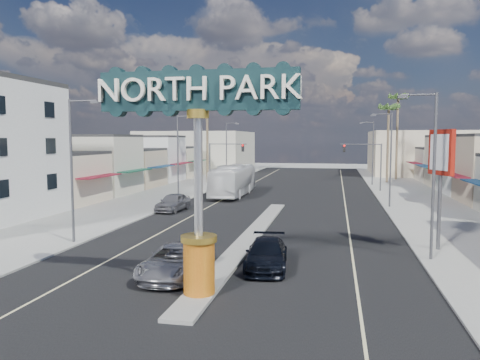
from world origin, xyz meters
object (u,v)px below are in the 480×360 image
at_px(streetlight_l_near, 74,163).
at_px(streetlight_r_mid, 389,155).
at_px(traffic_signal_right, 366,157).
at_px(palm_right_far, 398,102).
at_px(suv_right, 267,254).
at_px(bank_pylon_sign, 441,159).
at_px(streetlight_l_far, 227,149).
at_px(suv_left, 174,261).
at_px(traffic_signal_left, 223,156).
at_px(gateway_sign, 198,155).
at_px(car_parked_left, 173,202).
at_px(streetlight_r_near, 431,167).
at_px(city_bus, 233,180).
at_px(palm_left_far, 207,105).
at_px(streetlight_l_mid, 179,153).
at_px(streetlight_r_far, 372,150).
at_px(palm_right_mid, 389,111).

distance_m(streetlight_l_near, streetlight_r_mid, 28.90).
xyz_separation_m(traffic_signal_right, palm_right_far, (5.82, 18.01, 8.11)).
relative_size(streetlight_r_mid, suv_right, 1.79).
bearing_deg(streetlight_r_mid, suv_right, -109.78).
bearing_deg(bank_pylon_sign, palm_right_far, 64.29).
distance_m(streetlight_l_far, streetlight_r_mid, 30.32).
height_order(streetlight_l_far, suv_left, streetlight_l_far).
relative_size(traffic_signal_left, bank_pylon_sign, 0.86).
distance_m(traffic_signal_right, suv_right, 37.95).
relative_size(gateway_sign, suv_left, 1.70).
bearing_deg(traffic_signal_right, gateway_sign, -102.33).
relative_size(traffic_signal_right, car_parked_left, 1.25).
xyz_separation_m(streetlight_r_near, city_bus, (-16.55, 26.47, -3.30)).
relative_size(traffic_signal_left, car_parked_left, 1.25).
bearing_deg(palm_left_far, suv_left, -76.40).
height_order(traffic_signal_left, city_bus, traffic_signal_left).
bearing_deg(city_bus, streetlight_l_near, -99.40).
relative_size(palm_left_far, suv_left, 2.43).
bearing_deg(streetlight_l_mid, palm_left_far, 97.31).
bearing_deg(bank_pylon_sign, palm_left_far, 101.46).
bearing_deg(streetlight_l_near, traffic_signal_right, 60.01).
distance_m(streetlight_r_near, car_parked_left, 24.28).
height_order(streetlight_r_far, palm_left_far, palm_left_far).
bearing_deg(traffic_signal_left, car_parked_left, -89.47).
bearing_deg(traffic_signal_right, streetlight_l_mid, -144.50).
bearing_deg(car_parked_left, streetlight_l_mid, 107.52).
distance_m(streetlight_l_far, streetlight_r_near, 46.90).
bearing_deg(streetlight_r_far, traffic_signal_left, -157.80).
distance_m(traffic_signal_right, palm_right_far, 20.59).
bearing_deg(streetlight_r_near, traffic_signal_left, 119.99).
distance_m(streetlight_r_near, streetlight_r_far, 42.00).
distance_m(palm_right_far, city_bus, 34.79).
bearing_deg(gateway_sign, bank_pylon_sign, 42.48).
bearing_deg(streetlight_r_far, gateway_sign, -101.78).
bearing_deg(streetlight_r_far, streetlight_r_mid, -90.00).
bearing_deg(traffic_signal_left, streetlight_r_far, 22.20).
bearing_deg(streetlight_l_mid, bank_pylon_sign, -38.73).
relative_size(palm_right_far, suv_left, 2.61).
bearing_deg(traffic_signal_left, suv_left, -79.68).
xyz_separation_m(palm_right_far, suv_left, (-17.00, -57.47, -11.64)).
distance_m(streetlight_r_mid, streetlight_r_far, 22.00).
xyz_separation_m(streetlight_r_mid, suv_right, (-8.32, -23.13, -4.34)).
distance_m(streetlight_l_mid, streetlight_r_far, 30.32).
relative_size(traffic_signal_right, streetlight_r_far, 0.67).
bearing_deg(streetlight_r_near, car_parked_left, 144.40).
bearing_deg(palm_right_mid, streetlight_l_near, -116.99).
distance_m(traffic_signal_left, streetlight_l_near, 34.03).
bearing_deg(traffic_signal_right, suv_left, -105.82).
bearing_deg(suv_right, traffic_signal_right, 74.31).
distance_m(palm_left_far, suv_left, 48.00).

